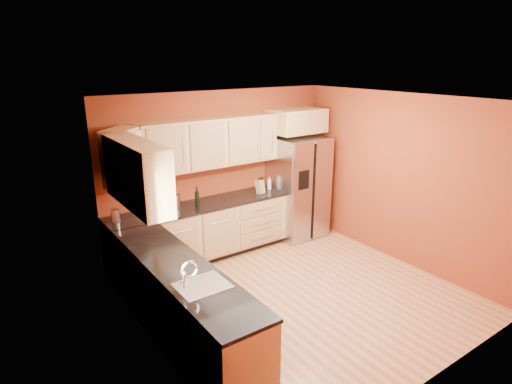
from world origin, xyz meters
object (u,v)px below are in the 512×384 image
knife_block (260,187)px  wine_bottle_a (197,196)px  soap_dispenser (269,183)px  canister_left (115,216)px  refrigerator (298,187)px

knife_block → wine_bottle_a: bearing=156.3°
wine_bottle_a → knife_block: size_ratio=1.30×
knife_block → soap_dispenser: bearing=2.0°
canister_left → wine_bottle_a: 1.24m
knife_block → soap_dispenser: size_ratio=1.11×
refrigerator → knife_block: refrigerator is taller
soap_dispenser → canister_left: bearing=-179.1°
wine_bottle_a → soap_dispenser: 1.41m
knife_block → refrigerator: bearing=-20.3°
canister_left → knife_block: size_ratio=0.82×
refrigerator → canister_left: 3.20m
canister_left → soap_dispenser: (2.65, 0.04, 0.01)m
canister_left → wine_bottle_a: bearing=-0.7°
canister_left → wine_bottle_a: wine_bottle_a is taller
refrigerator → knife_block: (-0.82, -0.01, 0.15)m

